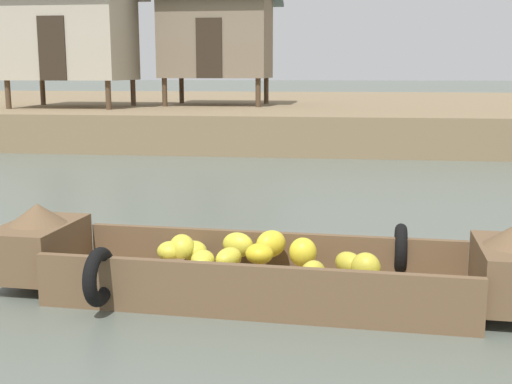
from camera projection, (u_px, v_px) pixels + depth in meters
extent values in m
plane|color=#596056|center=(333.00, 204.00, 10.38)|extent=(300.00, 300.00, 0.00)
cube|color=#7F6B4C|center=(339.00, 113.00, 25.44)|extent=(160.00, 20.00, 1.00)
cube|color=brown|center=(261.00, 291.00, 6.10)|extent=(3.91, 1.47, 0.12)
cube|color=brown|center=(271.00, 249.00, 6.62)|extent=(3.84, 0.31, 0.36)
cube|color=brown|center=(248.00, 286.00, 5.50)|extent=(3.84, 0.31, 0.36)
cube|color=brown|center=(40.00, 247.00, 6.46)|extent=(0.69, 1.09, 0.49)
cone|color=brown|center=(38.00, 214.00, 6.40)|extent=(0.59, 0.59, 0.20)
cube|color=brown|center=(176.00, 259.00, 6.21)|extent=(0.27, 1.12, 0.05)
torus|color=black|center=(400.00, 249.00, 6.49)|extent=(0.15, 0.53, 0.52)
torus|color=black|center=(99.00, 277.00, 5.61)|extent=(0.15, 0.53, 0.52)
ellipsoid|color=yellow|center=(271.00, 244.00, 6.33)|extent=(0.39, 0.40, 0.26)
ellipsoid|color=gold|center=(349.00, 263.00, 5.93)|extent=(0.35, 0.38, 0.21)
ellipsoid|color=yellow|center=(303.00, 252.00, 6.14)|extent=(0.37, 0.37, 0.28)
ellipsoid|color=yellow|center=(229.00, 258.00, 6.01)|extent=(0.31, 0.36, 0.20)
ellipsoid|color=yellow|center=(403.00, 291.00, 5.47)|extent=(0.27, 0.29, 0.19)
ellipsoid|color=gold|center=(313.00, 275.00, 5.61)|extent=(0.31, 0.34, 0.25)
ellipsoid|color=gold|center=(179.00, 249.00, 6.57)|extent=(0.27, 0.22, 0.20)
ellipsoid|color=yellow|center=(194.00, 251.00, 6.31)|extent=(0.34, 0.34, 0.20)
ellipsoid|color=yellow|center=(170.00, 251.00, 6.23)|extent=(0.30, 0.29, 0.19)
ellipsoid|color=yellow|center=(203.00, 260.00, 5.98)|extent=(0.26, 0.36, 0.18)
ellipsoid|color=gold|center=(366.00, 268.00, 5.78)|extent=(0.32, 0.30, 0.28)
ellipsoid|color=yellow|center=(238.00, 245.00, 6.40)|extent=(0.37, 0.30, 0.25)
ellipsoid|color=yellow|center=(182.00, 249.00, 6.25)|extent=(0.36, 0.37, 0.28)
ellipsoid|color=yellow|center=(259.00, 254.00, 5.96)|extent=(0.29, 0.28, 0.19)
cylinder|color=#4C3826|center=(8.00, 95.00, 19.08)|extent=(0.16, 0.16, 0.83)
cylinder|color=#4C3826|center=(108.00, 95.00, 18.69)|extent=(0.16, 0.16, 0.83)
cylinder|color=#4C3826|center=(43.00, 92.00, 21.30)|extent=(0.16, 0.16, 0.83)
cylinder|color=#4C3826|center=(133.00, 93.00, 20.91)|extent=(0.16, 0.16, 0.83)
cube|color=#B2A893|center=(70.00, 36.00, 19.68)|extent=(3.46, 2.67, 2.62)
cube|color=#2D2319|center=(52.00, 48.00, 18.43)|extent=(0.80, 0.04, 1.80)
cylinder|color=#4C3826|center=(165.00, 92.00, 20.42)|extent=(0.16, 0.16, 0.88)
cylinder|color=#4C3826|center=(258.00, 93.00, 20.04)|extent=(0.16, 0.16, 0.88)
cylinder|color=#4C3826|center=(182.00, 90.00, 22.57)|extent=(0.16, 0.16, 0.88)
cylinder|color=#4C3826|center=(266.00, 91.00, 22.19)|extent=(0.16, 0.16, 0.88)
cube|color=#7A6B56|center=(217.00, 38.00, 21.00)|extent=(3.36, 2.61, 2.52)
cube|color=#2D2319|center=(209.00, 48.00, 19.77)|extent=(0.80, 0.04, 1.80)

